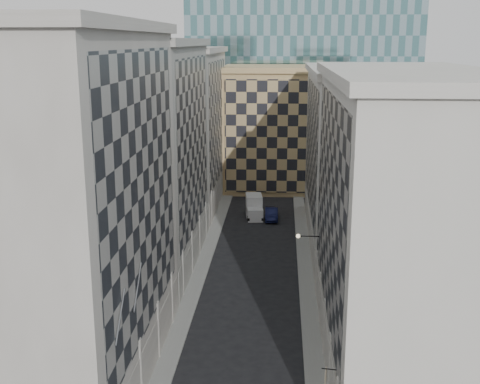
% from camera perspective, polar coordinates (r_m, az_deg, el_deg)
% --- Properties ---
extents(sidewalk_west, '(1.50, 100.00, 0.15)m').
position_cam_1_polar(sidewalk_west, '(60.20, -3.86, -7.74)').
color(sidewalk_west, gray).
rests_on(sidewalk_west, ground).
extents(sidewalk_east, '(1.50, 100.00, 0.15)m').
position_cam_1_polar(sidewalk_east, '(59.73, 6.27, -7.97)').
color(sidewalk_east, gray).
rests_on(sidewalk_east, ground).
extents(bldg_left_a, '(10.80, 22.80, 23.70)m').
position_cam_1_polar(bldg_left_a, '(40.20, -15.83, -1.76)').
color(bldg_left_a, gray).
rests_on(bldg_left_a, ground).
extents(bldg_left_b, '(10.80, 22.80, 22.70)m').
position_cam_1_polar(bldg_left_b, '(60.90, -8.91, 3.42)').
color(bldg_left_b, gray).
rests_on(bldg_left_b, ground).
extents(bldg_left_c, '(10.80, 22.80, 21.70)m').
position_cam_1_polar(bldg_left_c, '(82.29, -5.52, 5.93)').
color(bldg_left_c, gray).
rests_on(bldg_left_c, ground).
extents(bldg_right_a, '(10.80, 26.80, 20.70)m').
position_cam_1_polar(bldg_right_a, '(42.91, 14.91, -2.79)').
color(bldg_right_a, beige).
rests_on(bldg_right_a, ground).
extents(bldg_right_b, '(10.80, 28.80, 19.70)m').
position_cam_1_polar(bldg_right_b, '(68.99, 10.82, 3.34)').
color(bldg_right_b, beige).
rests_on(bldg_right_b, ground).
extents(tan_block, '(16.80, 14.80, 18.80)m').
position_cam_1_polar(tan_block, '(94.13, 3.60, 6.14)').
color(tan_block, tan).
rests_on(tan_block, ground).
extents(church_tower, '(7.20, 7.20, 51.50)m').
position_cam_1_polar(church_tower, '(107.46, 2.71, 16.50)').
color(church_tower, '#2C2822').
rests_on(church_tower, ground).
extents(flagpoles_left, '(0.10, 6.33, 2.33)m').
position_cam_1_polar(flagpoles_left, '(35.54, -10.44, -10.11)').
color(flagpoles_left, gray).
rests_on(flagpoles_left, ground).
extents(bracket_lamp, '(1.98, 0.36, 0.36)m').
position_cam_1_polar(bracket_lamp, '(51.96, 5.73, -4.18)').
color(bracket_lamp, black).
rests_on(bracket_lamp, ground).
extents(box_truck, '(2.60, 5.25, 2.78)m').
position_cam_1_polar(box_truck, '(78.93, 1.36, -1.50)').
color(box_truck, silver).
rests_on(box_truck, ground).
extents(dark_car, '(1.76, 4.73, 1.54)m').
position_cam_1_polar(dark_car, '(77.83, 3.00, -2.08)').
color(dark_car, '#0E1235').
rests_on(dark_car, ground).
extents(shop_sign, '(0.89, 0.78, 0.87)m').
position_cam_1_polar(shop_sign, '(36.35, 8.14, -16.84)').
color(shop_sign, black).
rests_on(shop_sign, ground).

